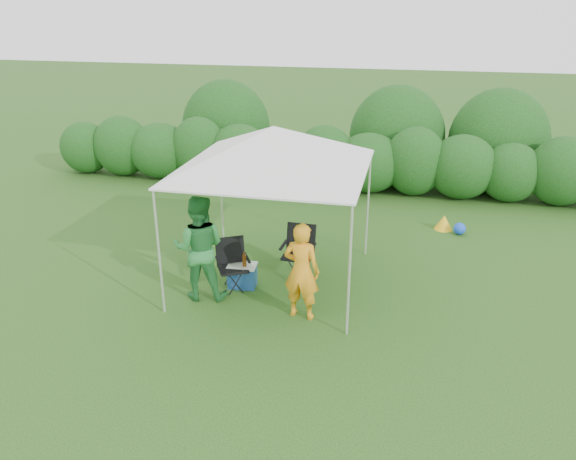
% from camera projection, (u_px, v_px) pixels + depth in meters
% --- Properties ---
extents(ground, '(70.00, 70.00, 0.00)m').
position_uv_depth(ground, '(268.00, 293.00, 9.81)').
color(ground, '#2E5A1C').
extents(hedge, '(15.76, 1.53, 1.80)m').
position_uv_depth(hedge, '(329.00, 159.00, 14.89)').
color(hedge, '#1D5119').
rests_on(hedge, ground).
extents(canopy, '(3.10, 3.10, 2.83)m').
position_uv_depth(canopy, '(274.00, 148.00, 9.32)').
color(canopy, silver).
rests_on(canopy, ground).
extents(chair_right, '(0.62, 0.56, 0.96)m').
position_uv_depth(chair_right, '(299.00, 248.00, 10.26)').
color(chair_right, black).
rests_on(chair_right, ground).
extents(chair_left, '(0.69, 0.68, 0.90)m').
position_uv_depth(chair_left, '(232.00, 261.00, 9.84)').
color(chair_left, black).
rests_on(chair_left, ground).
extents(man, '(0.64, 0.47, 1.62)m').
position_uv_depth(man, '(302.00, 271.00, 8.78)').
color(man, orange).
rests_on(man, ground).
extents(woman, '(0.99, 0.83, 1.83)m').
position_uv_depth(woman, '(199.00, 248.00, 9.35)').
color(woman, '#2A823B').
rests_on(woman, ground).
extents(cooler, '(0.53, 0.41, 0.42)m').
position_uv_depth(cooler, '(242.00, 275.00, 9.96)').
color(cooler, navy).
rests_on(cooler, ground).
extents(bottle, '(0.07, 0.07, 0.27)m').
position_uv_depth(bottle, '(244.00, 259.00, 9.78)').
color(bottle, '#592D0C').
rests_on(bottle, cooler).
extents(lawn_toy, '(0.66, 0.55, 0.33)m').
position_uv_depth(lawn_toy, '(448.00, 224.00, 12.39)').
color(lawn_toy, yellow).
rests_on(lawn_toy, ground).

